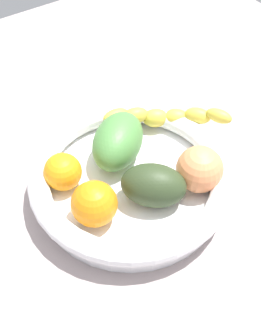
% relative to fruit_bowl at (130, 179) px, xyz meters
% --- Properties ---
extents(kitchen_counter, '(1.20, 1.20, 0.03)m').
position_rel_fruit_bowl_xyz_m(kitchen_counter, '(0.00, 0.00, -0.04)').
color(kitchen_counter, '#A19290').
rests_on(kitchen_counter, ground).
extents(fruit_bowl, '(0.31, 0.31, 0.06)m').
position_rel_fruit_bowl_xyz_m(fruit_bowl, '(0.00, 0.00, 0.00)').
color(fruit_bowl, white).
rests_on(fruit_bowl, kitchen_counter).
extents(banana_draped_left, '(0.13, 0.18, 0.05)m').
position_rel_fruit_bowl_xyz_m(banana_draped_left, '(0.06, -0.11, 0.03)').
color(banana_draped_left, yellow).
rests_on(banana_draped_left, fruit_bowl).
extents(orange_front, '(0.06, 0.06, 0.06)m').
position_rel_fruit_bowl_xyz_m(orange_front, '(0.05, 0.09, 0.02)').
color(orange_front, orange).
rests_on(orange_front, fruit_bowl).
extents(orange_mid_left, '(0.07, 0.07, 0.07)m').
position_rel_fruit_bowl_xyz_m(orange_mid_left, '(-0.03, 0.08, 0.03)').
color(orange_mid_left, orange).
rests_on(orange_mid_left, fruit_bowl).
extents(avocado_dark, '(0.11, 0.11, 0.06)m').
position_rel_fruit_bowl_xyz_m(avocado_dark, '(-0.05, -0.01, 0.03)').
color(avocado_dark, '#2F3F23').
rests_on(avocado_dark, fruit_bowl).
extents(mango_green, '(0.13, 0.13, 0.07)m').
position_rel_fruit_bowl_xyz_m(mango_green, '(0.05, -0.01, 0.03)').
color(mango_green, '#4C8841').
rests_on(mango_green, fruit_bowl).
extents(peach_blush, '(0.07, 0.07, 0.07)m').
position_rel_fruit_bowl_xyz_m(peach_blush, '(-0.06, -0.08, 0.03)').
color(peach_blush, '#F9915A').
rests_on(peach_blush, fruit_bowl).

